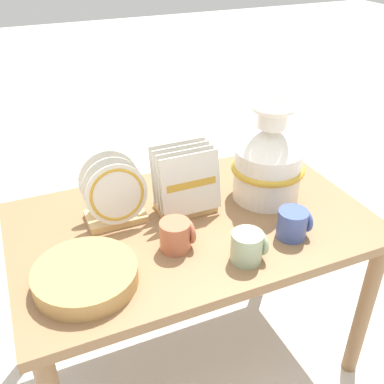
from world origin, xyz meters
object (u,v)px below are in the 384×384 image
object	(u,v)px
dish_rack_square_plates	(185,186)
mug_cobalt_glaze	(293,223)
ceramic_vase	(268,161)
dish_rack_round_plates	(114,198)
mug_terracotta_glaze	(177,235)
mug_sage_glaze	(248,246)
wicker_charger_stack	(85,276)

from	to	relation	value
dish_rack_square_plates	mug_cobalt_glaze	distance (m)	0.37
ceramic_vase	dish_rack_round_plates	distance (m)	0.54
dish_rack_round_plates	mug_terracotta_glaze	world-z (taller)	dish_rack_round_plates
dish_rack_square_plates	dish_rack_round_plates	bearing A→B (deg)	173.19
mug_sage_glaze	mug_cobalt_glaze	size ratio (longest dim) A/B	1.00
ceramic_vase	dish_rack_square_plates	xyz separation A→B (m)	(-0.30, 0.04, -0.05)
ceramic_vase	mug_cobalt_glaze	world-z (taller)	ceramic_vase
dish_rack_square_plates	mug_terracotta_glaze	distance (m)	0.22
dish_rack_round_plates	mug_cobalt_glaze	xyz separation A→B (m)	(0.49, -0.30, -0.04)
wicker_charger_stack	dish_rack_square_plates	bearing A→B (deg)	30.75
ceramic_vase	dish_rack_square_plates	bearing A→B (deg)	173.00
dish_rack_round_plates	mug_cobalt_glaze	size ratio (longest dim) A/B	2.18
dish_rack_square_plates	mug_sage_glaze	bearing A→B (deg)	-78.53
dish_rack_round_plates	wicker_charger_stack	bearing A→B (deg)	-120.92
ceramic_vase	mug_terracotta_glaze	bearing A→B (deg)	-159.62
dish_rack_round_plates	dish_rack_square_plates	world-z (taller)	dish_rack_square_plates
mug_cobalt_glaze	wicker_charger_stack	bearing A→B (deg)	176.34
dish_rack_square_plates	wicker_charger_stack	xyz separation A→B (m)	(-0.39, -0.23, -0.06)
dish_rack_round_plates	wicker_charger_stack	size ratio (longest dim) A/B	0.78
ceramic_vase	wicker_charger_stack	world-z (taller)	ceramic_vase
ceramic_vase	wicker_charger_stack	xyz separation A→B (m)	(-0.69, -0.20, -0.12)
dish_rack_round_plates	wicker_charger_stack	distance (m)	0.31
dish_rack_square_plates	mug_terracotta_glaze	size ratio (longest dim) A/B	2.22
mug_sage_glaze	mug_terracotta_glaze	world-z (taller)	same
ceramic_vase	dish_rack_square_plates	world-z (taller)	ceramic_vase
mug_terracotta_glaze	ceramic_vase	bearing A→B (deg)	20.38
dish_rack_round_plates	dish_rack_square_plates	distance (m)	0.24
mug_terracotta_glaze	wicker_charger_stack	bearing A→B (deg)	-170.52
wicker_charger_stack	mug_terracotta_glaze	distance (m)	0.29
ceramic_vase	mug_cobalt_glaze	size ratio (longest dim) A/B	3.40
dish_rack_round_plates	mug_sage_glaze	bearing A→B (deg)	-49.08
wicker_charger_stack	mug_sage_glaze	size ratio (longest dim) A/B	2.81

